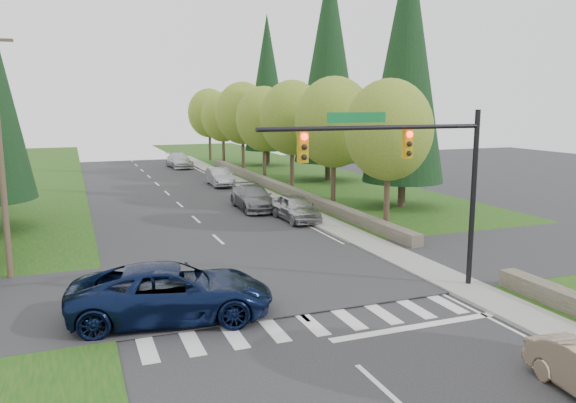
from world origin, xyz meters
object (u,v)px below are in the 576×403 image
parked_car_c (219,177)px  parked_car_d (223,175)px  parked_car_a (296,208)px  parked_car_e (179,161)px  suv_navy (172,292)px  parked_car_b (253,198)px

parked_car_c → parked_car_d: parked_car_c is taller
parked_car_c → parked_car_d: bearing=66.1°
parked_car_a → parked_car_c: bearing=91.3°
parked_car_d → parked_car_e: parked_car_e is taller
suv_navy → parked_car_e: (8.29, 44.31, -0.13)m
suv_navy → parked_car_c: size_ratio=1.41×
parked_car_a → parked_car_c: 15.97m
parked_car_e → suv_navy: bearing=-103.6°
parked_car_d → parked_car_c: bearing=-111.7°
parked_car_b → parked_car_e: bearing=91.8°
parked_car_b → parked_car_c: 11.56m
suv_navy → parked_car_a: 16.41m
parked_car_c → parked_car_e: parked_car_e is taller
suv_navy → parked_car_b: (8.41, 17.65, -0.12)m
parked_car_c → parked_car_e: 15.13m
parked_car_b → parked_car_d: parked_car_b is taller
parked_car_a → parked_car_b: parked_car_b is taller
parked_car_a → parked_car_e: parked_car_e is taller
parked_car_e → parked_car_b: bearing=-92.8°
suv_navy → parked_car_b: 19.55m
suv_navy → parked_car_b: bearing=-16.0°
parked_car_c → suv_navy: bearing=-106.3°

